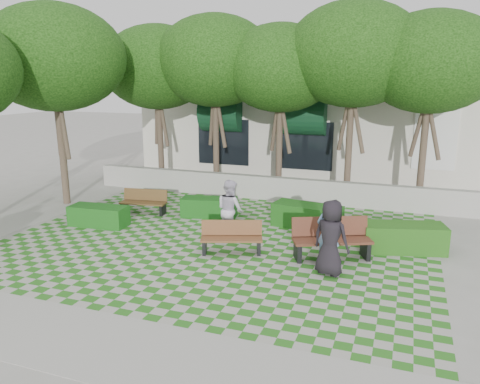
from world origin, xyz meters
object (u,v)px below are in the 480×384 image
at_px(hedge_midright, 307,216).
at_px(person_white, 230,209).
at_px(bench_mid, 232,238).
at_px(hedge_midleft, 209,207).
at_px(person_blue, 328,233).
at_px(hedge_west, 99,216).
at_px(bench_west, 144,202).
at_px(bench_east, 331,239).
at_px(hedge_east, 403,238).
at_px(person_dark, 331,238).

relative_size(hedge_midright, person_white, 1.21).
height_order(bench_mid, hedge_midright, bench_mid).
distance_m(hedge_midleft, person_blue, 5.36).
bearing_deg(hedge_west, bench_west, 70.33).
bearing_deg(person_white, bench_east, -155.94).
xyz_separation_m(hedge_midleft, person_blue, (4.50, -2.86, 0.50)).
xyz_separation_m(bench_mid, hedge_east, (4.35, 1.70, -0.04)).
distance_m(bench_east, bench_west, 7.09).
bearing_deg(hedge_west, hedge_midright, 18.09).
relative_size(bench_mid, hedge_west, 0.93).
relative_size(hedge_west, person_blue, 1.13).
distance_m(bench_mid, hedge_midleft, 3.52).
xyz_separation_m(bench_mid, person_white, (-0.45, 1.07, 0.47)).
relative_size(hedge_west, person_dark, 1.01).
height_order(person_dark, person_white, person_dark).
bearing_deg(bench_west, bench_mid, -38.92).
relative_size(hedge_west, person_white, 1.05).
height_order(hedge_midright, hedge_midleft, hedge_midright).
bearing_deg(hedge_midright, bench_mid, -117.20).
distance_m(person_blue, person_white, 3.18).
distance_m(bench_east, hedge_west, 7.43).
distance_m(bench_west, hedge_midright, 5.69).
distance_m(hedge_west, person_dark, 7.70).
bearing_deg(bench_mid, hedge_midleft, 103.90).
bearing_deg(person_blue, hedge_midright, -58.39).
bearing_deg(person_dark, hedge_midleft, -18.42).
bearing_deg(bench_east, person_dark, -106.95).
xyz_separation_m(hedge_midright, person_blue, (1.10, -2.77, 0.45)).
xyz_separation_m(bench_west, hedge_midleft, (2.29, 0.43, -0.08)).
xyz_separation_m(hedge_midright, person_dark, (1.26, -3.38, 0.55)).
bearing_deg(hedge_midleft, bench_mid, -56.55).
height_order(bench_mid, hedge_west, bench_mid).
xyz_separation_m(bench_west, hedge_east, (8.58, -0.80, -0.03)).
distance_m(hedge_midright, hedge_midleft, 3.40).
distance_m(person_dark, person_white, 3.56).
relative_size(hedge_east, hedge_midleft, 1.17).
xyz_separation_m(bench_west, person_dark, (6.95, -3.04, 0.52)).
distance_m(hedge_east, hedge_midleft, 6.41).
height_order(bench_west, person_dark, person_dark).
relative_size(bench_east, hedge_west, 1.14).
distance_m(bench_mid, person_blue, 2.60).
bearing_deg(person_blue, bench_mid, 11.43).
relative_size(hedge_midright, hedge_west, 1.15).
relative_size(bench_mid, person_blue, 1.05).
bearing_deg(hedge_east, person_dark, -125.98).
bearing_deg(person_dark, bench_west, -5.37).
bearing_deg(bench_east, hedge_midright, 91.50).
bearing_deg(hedge_east, bench_east, -146.33).
xyz_separation_m(hedge_midleft, person_dark, (4.66, -3.47, 0.60)).
height_order(bench_mid, person_white, person_white).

